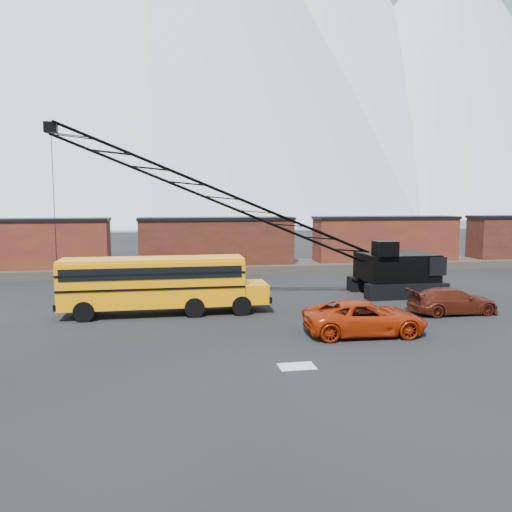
{
  "coord_description": "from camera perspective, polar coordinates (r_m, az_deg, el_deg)",
  "views": [
    {
      "loc": [
        -4.34,
        -22.08,
        6.4
      ],
      "look_at": [
        0.98,
        7.64,
        3.0
      ],
      "focal_mm": 35.0,
      "sensor_mm": 36.0,
      "label": 1
    }
  ],
  "objects": [
    {
      "name": "crawler_crane",
      "position": [
        31.25,
        -1.78,
        5.81
      ],
      "size": [
        24.87,
        4.2,
        10.94
      ],
      "color": "black",
      "rests_on": "ground"
    },
    {
      "name": "boxcar_mid",
      "position": [
        44.44,
        -4.51,
        1.71
      ],
      "size": [
        13.7,
        3.1,
        4.17
      ],
      "color": "#521F17",
      "rests_on": "gravel_berm"
    },
    {
      "name": "maroon_suv",
      "position": [
        30.36,
        21.55,
        -4.79
      ],
      "size": [
        5.05,
        2.06,
        1.47
      ],
      "primitive_type": "imported",
      "rotation": [
        0.0,
        0.0,
        1.57
      ],
      "color": "#47160C",
      "rests_on": "ground"
    },
    {
      "name": "red_pickup",
      "position": [
        24.53,
        12.33,
        -6.89
      ],
      "size": [
        5.98,
        2.98,
        1.63
      ],
      "primitive_type": "imported",
      "rotation": [
        0.0,
        0.0,
        1.52
      ],
      "color": "#A52507",
      "rests_on": "ground"
    },
    {
      "name": "mountain_ridge",
      "position": [
        316.98,
        -8.49,
        22.14
      ],
      "size": [
        800.0,
        340.0,
        240.0
      ],
      "color": "white",
      "rests_on": "ground"
    },
    {
      "name": "boxcar_west_near",
      "position": [
        45.74,
        -24.89,
        1.27
      ],
      "size": [
        13.7,
        3.1,
        4.17
      ],
      "color": "#4A1A15",
      "rests_on": "gravel_berm"
    },
    {
      "name": "school_bus",
      "position": [
        28.47,
        -10.93,
        -3.0
      ],
      "size": [
        11.65,
        2.65,
        3.19
      ],
      "color": "orange",
      "rests_on": "ground"
    },
    {
      "name": "snow_patch",
      "position": [
        19.78,
        4.68,
        -12.45
      ],
      "size": [
        1.4,
        0.9,
        0.02
      ],
      "primitive_type": "cube",
      "color": "silver",
      "rests_on": "ground"
    },
    {
      "name": "ground",
      "position": [
        23.39,
        0.94,
        -9.45
      ],
      "size": [
        160.0,
        160.0,
        0.0
      ],
      "primitive_type": "plane",
      "color": "black",
      "rests_on": "ground"
    },
    {
      "name": "gravel_berm",
      "position": [
        44.7,
        -4.48,
        -1.37
      ],
      "size": [
        120.0,
        5.0,
        0.7
      ],
      "primitive_type": "cube",
      "color": "#423D36",
      "rests_on": "ground"
    },
    {
      "name": "boxcar_east_near",
      "position": [
        48.68,
        14.59,
        1.94
      ],
      "size": [
        13.7,
        3.1,
        4.17
      ],
      "color": "#4A1A15",
      "rests_on": "gravel_berm"
    }
  ]
}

